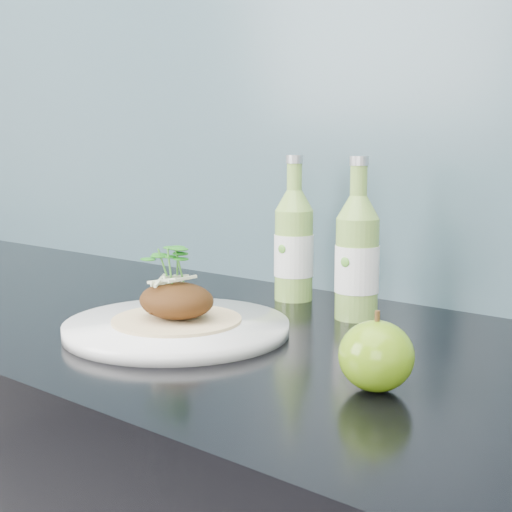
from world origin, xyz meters
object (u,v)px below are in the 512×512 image
(cider_bottle_left, at_px, (294,246))
(cider_bottle_right, at_px, (357,258))
(green_apple, at_px, (376,356))
(dinner_plate, at_px, (177,327))

(cider_bottle_left, relative_size, cider_bottle_right, 1.00)
(green_apple, height_order, cider_bottle_right, cider_bottle_right)
(dinner_plate, relative_size, cider_bottle_left, 1.55)
(cider_bottle_right, bearing_deg, dinner_plate, -130.19)
(dinner_plate, bearing_deg, cider_bottle_left, 91.95)
(green_apple, distance_m, cider_bottle_right, 0.30)
(green_apple, relative_size, cider_bottle_left, 0.44)
(green_apple, bearing_deg, cider_bottle_right, 125.54)
(dinner_plate, height_order, green_apple, green_apple)
(dinner_plate, xyz_separation_m, cider_bottle_left, (-0.01, 0.26, 0.08))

